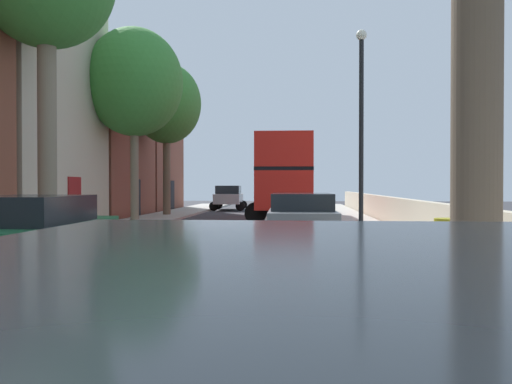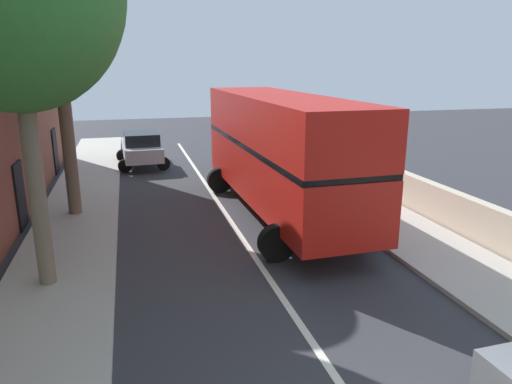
{
  "view_description": "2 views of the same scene",
  "coord_description": "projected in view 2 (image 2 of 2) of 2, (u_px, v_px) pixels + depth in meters",
  "views": [
    {
      "loc": [
        2.4,
        -15.87,
        1.77
      ],
      "look_at": [
        0.48,
        7.86,
        1.46
      ],
      "focal_mm": 36.21,
      "sensor_mm": 36.0,
      "label": 1
    },
    {
      "loc": [
        -3.04,
        -3.6,
        5.05
      ],
      "look_at": [
        0.27,
        8.66,
        1.57
      ],
      "focal_mm": 33.1,
      "sensor_mm": 36.0,
      "label": 2
    }
  ],
  "objects": [
    {
      "name": "double_decker_bus",
      "position": [
        279.0,
        148.0,
        15.52
      ],
      "size": [
        3.72,
        10.54,
        4.06
      ],
      "color": "red",
      "rests_on": "ground"
    },
    {
      "name": "parked_car_silver_left_3",
      "position": [
        141.0,
        147.0,
        23.7
      ],
      "size": [
        2.58,
        4.43,
        1.74
      ],
      "color": "#B7BABF",
      "rests_on": "ground"
    },
    {
      "name": "street_tree_left_0",
      "position": [
        55.0,
        19.0,
        14.44
      ],
      "size": [
        3.89,
        3.89,
        8.53
      ],
      "color": "brown",
      "rests_on": "sidewalk_left"
    }
  ]
}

